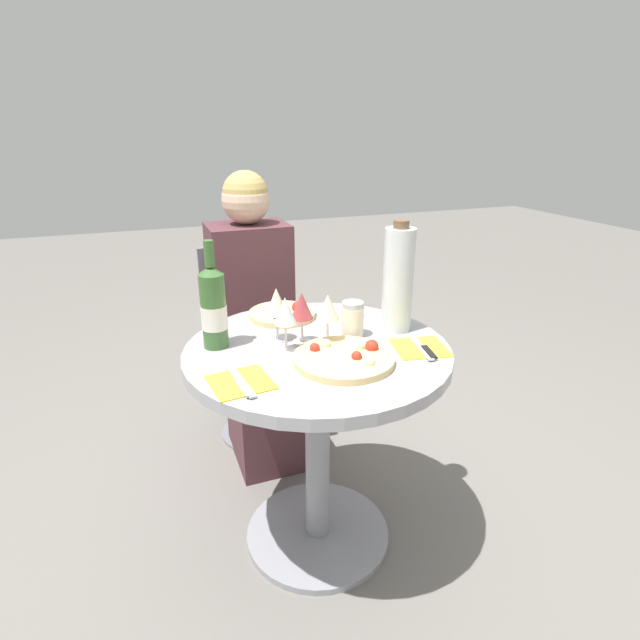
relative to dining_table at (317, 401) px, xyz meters
The scene contains 15 objects.
ground_plane 0.54m from the dining_table, ahead, with size 12.00×12.00×0.00m, color slate.
dining_table is the anchor object (origin of this frame).
chair_behind_diner 0.76m from the dining_table, 93.27° to the left, with size 0.37×0.37×0.85m.
seated_diner 0.61m from the dining_table, 94.02° to the left, with size 0.32×0.47×1.18m.
pizza_large 0.24m from the dining_table, 73.79° to the right, with size 0.28×0.28×0.05m.
pizza_small_far 0.34m from the dining_table, 95.34° to the left, with size 0.23×0.23×0.05m.
wine_bottle 0.43m from the dining_table, 158.75° to the left, with size 0.08×0.08×0.32m.
tall_carafe 0.46m from the dining_table, ahead, with size 0.10×0.10×0.35m.
sugar_shaker 0.28m from the dining_table, 16.50° to the left, with size 0.07×0.07×0.11m.
wine_glass_front_left 0.32m from the dining_table, behind, with size 0.06×0.06×0.17m.
wine_glass_front_right 0.31m from the dining_table, ahead, with size 0.07×0.07×0.16m.
wine_glass_center 0.31m from the dining_table, 125.44° to the left, with size 0.07×0.07×0.16m.
wine_glass_back_left 0.34m from the dining_table, 136.97° to the left, with size 0.07×0.07×0.17m.
place_setting_left 0.36m from the dining_table, 150.79° to the right, with size 0.17×0.19×0.01m.
place_setting_right 0.36m from the dining_table, 23.63° to the right, with size 0.18×0.19×0.01m.
Camera 1 is at (-0.47, -1.27, 1.34)m, focal length 28.00 mm.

